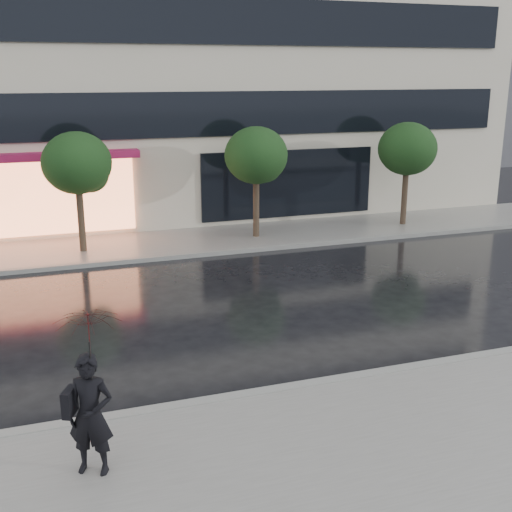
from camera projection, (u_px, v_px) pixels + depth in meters
name	position (u px, v px, depth m)	size (l,w,h in m)	color
ground	(277.00, 369.00, 12.93)	(120.00, 120.00, 0.00)	black
sidewalk_near	(351.00, 454.00, 9.96)	(60.00, 4.50, 0.12)	slate
sidewalk_far	(172.00, 243.00, 22.23)	(60.00, 3.50, 0.12)	slate
curb_near	(296.00, 388.00, 12.00)	(60.00, 0.25, 0.14)	gray
curb_far	(183.00, 256.00, 20.63)	(60.00, 0.25, 0.14)	gray
bg_building_right	(486.00, 38.00, 44.29)	(12.00, 12.00, 16.00)	#4C4C54
tree_mid_west	(79.00, 165.00, 20.32)	(2.20, 2.20, 3.99)	#33261C
tree_mid_east	(258.00, 157.00, 22.19)	(2.20, 2.20, 3.99)	#33261C
tree_far_east	(408.00, 151.00, 24.07)	(2.20, 2.20, 3.99)	#33261C
pedestrian_with_umbrella	(89.00, 373.00, 8.99)	(1.23, 1.24, 2.50)	black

